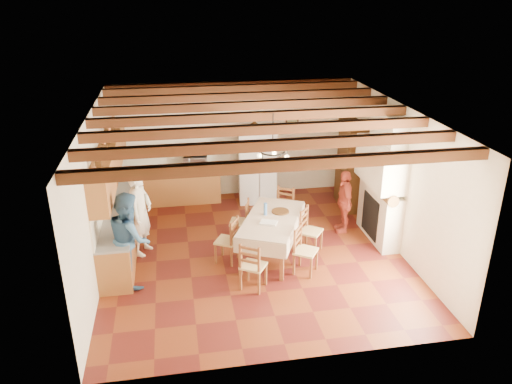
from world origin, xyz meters
TOP-DOWN VIEW (x-y plane):
  - floor at (0.00, 0.00)m, footprint 6.00×6.50m
  - ceiling at (0.00, 0.00)m, footprint 6.00×6.50m
  - wall_back at (0.00, 3.26)m, footprint 6.00×0.02m
  - wall_front at (0.00, -3.26)m, footprint 6.00×0.02m
  - wall_left at (-3.01, 0.00)m, footprint 0.02×6.50m
  - wall_right at (3.01, 0.00)m, footprint 0.02×6.50m
  - ceiling_beams at (0.00, 0.00)m, footprint 6.00×6.30m
  - lower_cabinets_left at (-2.70, 1.05)m, footprint 0.60×4.30m
  - lower_cabinets_back at (-1.55, 2.95)m, footprint 2.30×0.60m
  - countertop_left at (-2.70, 1.05)m, footprint 0.62×4.30m
  - countertop_back at (-1.55, 2.95)m, footprint 2.34×0.62m
  - backsplash_left at (-2.98, 1.05)m, footprint 0.03×4.30m
  - backsplash_back at (-1.55, 3.23)m, footprint 2.30×0.03m
  - upper_cabinets at (-2.83, 1.05)m, footprint 0.35×4.20m
  - fireplace at (2.72, 0.20)m, footprint 0.56×1.60m
  - wall_picture at (1.55, 3.23)m, footprint 0.34×0.03m
  - refrigerator at (0.55, 2.73)m, footprint 0.99×0.84m
  - hutch at (2.75, 1.99)m, footprint 0.61×1.22m
  - dining_table at (0.34, -0.15)m, footprint 1.72×2.19m
  - chandelier at (0.34, -0.15)m, footprint 0.47×0.47m
  - chair_left_near at (-0.59, -0.22)m, footprint 0.55×0.56m
  - chair_left_far at (-0.21, 0.56)m, footprint 0.50×0.51m
  - chair_right_near at (0.86, -0.90)m, footprint 0.56×0.57m
  - chair_right_far at (1.18, -0.12)m, footprint 0.57×0.58m
  - chair_end_near at (-0.22, -1.25)m, footprint 0.57×0.56m
  - chair_end_far at (0.85, 1.02)m, footprint 0.57×0.56m
  - person_man at (-2.26, 0.44)m, footprint 0.65×0.77m
  - person_woman_blue at (-2.40, -0.64)m, footprint 0.88×1.02m
  - person_woman_red at (2.15, 0.68)m, footprint 0.43×0.87m
  - microwave at (-0.99, 2.95)m, footprint 0.60×0.42m
  - fridge_vase at (0.48, 2.73)m, footprint 0.33×0.33m

SIDE VIEW (x-z plane):
  - floor at x=0.00m, z-range -0.02..0.00m
  - lower_cabinets_left at x=-2.70m, z-range 0.00..0.86m
  - lower_cabinets_back at x=-1.55m, z-range 0.00..0.86m
  - chair_left_near at x=-0.59m, z-range 0.00..0.96m
  - chair_left_far at x=-0.21m, z-range 0.00..0.96m
  - chair_right_near at x=0.86m, z-range 0.00..0.96m
  - chair_right_far at x=1.18m, z-range 0.00..0.96m
  - chair_end_near at x=-0.22m, z-range 0.00..0.96m
  - chair_end_far at x=0.85m, z-range 0.00..0.96m
  - person_woman_red at x=2.15m, z-range 0.00..1.44m
  - dining_table at x=0.34m, z-range 0.34..1.20m
  - countertop_left at x=-2.70m, z-range 0.86..0.90m
  - countertop_back at x=-1.55m, z-range 0.86..0.90m
  - person_woman_blue at x=-2.40m, z-range 0.00..1.80m
  - person_man at x=-2.26m, z-range 0.00..1.81m
  - refrigerator at x=0.55m, z-range 0.00..1.85m
  - microwave at x=-0.99m, z-range 0.90..1.22m
  - hutch at x=2.75m, z-range 0.00..2.13m
  - backsplash_left at x=-2.98m, z-range 0.90..1.50m
  - backsplash_back at x=-1.55m, z-range 0.90..1.50m
  - fireplace at x=2.72m, z-range 0.00..2.80m
  - wall_back at x=0.00m, z-range 0.00..3.00m
  - wall_front at x=0.00m, z-range 0.00..3.00m
  - wall_left at x=-3.01m, z-range 0.00..3.00m
  - wall_right at x=3.01m, z-range 0.00..3.00m
  - upper_cabinets at x=-2.83m, z-range 1.50..2.20m
  - wall_picture at x=1.55m, z-range 1.64..2.06m
  - fridge_vase at x=0.48m, z-range 1.85..2.13m
  - chandelier at x=0.34m, z-range 2.23..2.27m
  - ceiling_beams at x=0.00m, z-range 2.83..2.99m
  - ceiling at x=0.00m, z-range 3.00..3.02m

